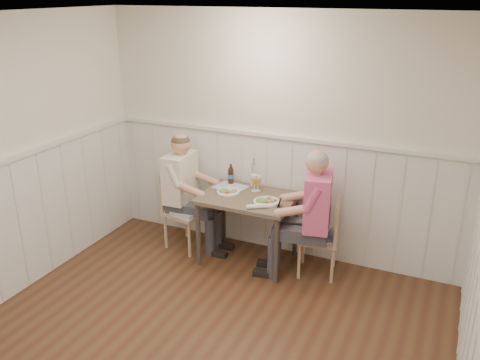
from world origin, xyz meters
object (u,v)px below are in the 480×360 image
(dining_table, at_px, (248,205))
(chair_left, at_px, (183,207))
(man_in_pink, at_px, (312,226))
(beer_bottle, at_px, (231,175))
(chair_right, at_px, (323,234))
(grass_vase, at_px, (252,172))
(diner_cream, at_px, (184,200))

(dining_table, bearing_deg, chair_left, 178.43)
(man_in_pink, relative_size, beer_bottle, 6.04)
(chair_right, distance_m, grass_vase, 1.03)
(chair_left, relative_size, man_in_pink, 0.64)
(diner_cream, relative_size, grass_vase, 4.02)
(man_in_pink, distance_m, grass_vase, 0.94)
(chair_right, relative_size, diner_cream, 0.61)
(diner_cream, bearing_deg, chair_right, 1.46)
(dining_table, relative_size, chair_right, 1.19)
(grass_vase, bearing_deg, diner_cream, -158.35)
(man_in_pink, relative_size, diner_cream, 1.03)
(grass_vase, bearing_deg, dining_table, -74.01)
(chair_left, height_order, diner_cream, diner_cream)
(man_in_pink, bearing_deg, chair_left, 177.20)
(beer_bottle, bearing_deg, diner_cream, -153.84)
(chair_right, xyz_separation_m, man_in_pink, (-0.09, -0.12, 0.13))
(chair_right, distance_m, beer_bottle, 1.21)
(man_in_pink, bearing_deg, dining_table, 175.84)
(diner_cream, bearing_deg, chair_left, -159.79)
(chair_right, xyz_separation_m, chair_left, (-1.61, -0.04, 0.03))
(chair_right, relative_size, beer_bottle, 3.58)
(chair_right, xyz_separation_m, beer_bottle, (-1.12, 0.19, 0.41))
(dining_table, xyz_separation_m, man_in_pink, (0.72, -0.05, -0.07))
(beer_bottle, bearing_deg, chair_right, -9.62)
(chair_left, distance_m, beer_bottle, 0.65)
(chair_left, bearing_deg, dining_table, -1.57)
(diner_cream, bearing_deg, man_in_pink, -2.98)
(chair_left, height_order, man_in_pink, man_in_pink)
(diner_cream, height_order, beer_bottle, diner_cream)
(dining_table, relative_size, grass_vase, 2.91)
(chair_left, bearing_deg, beer_bottle, 26.03)
(diner_cream, xyz_separation_m, beer_bottle, (0.47, 0.23, 0.29))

